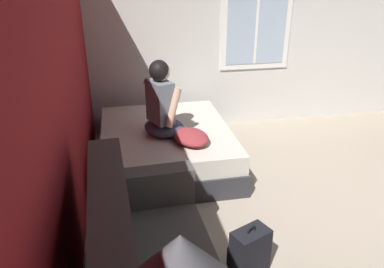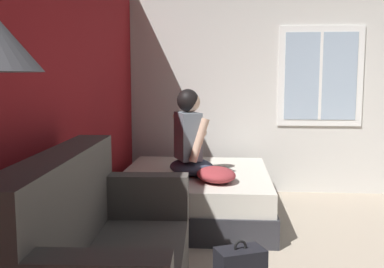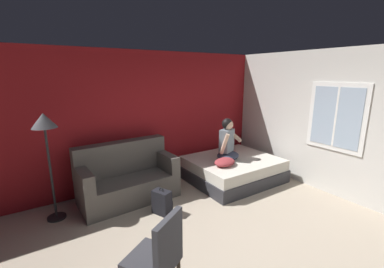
{
  "view_description": "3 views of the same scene",
  "coord_description": "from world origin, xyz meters",
  "px_view_note": "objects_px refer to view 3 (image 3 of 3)",
  "views": [
    {
      "loc": [
        -2.56,
        2.37,
        2.3
      ],
      "look_at": [
        0.61,
        1.74,
        0.82
      ],
      "focal_mm": 35.0,
      "sensor_mm": 36.0,
      "label": 1
    },
    {
      "loc": [
        -3.08,
        1.55,
        1.46
      ],
      "look_at": [
        0.57,
        1.84,
        1.01
      ],
      "focal_mm": 42.0,
      "sensor_mm": 36.0,
      "label": 2
    },
    {
      "loc": [
        -2.04,
        -2.02,
        2.27
      ],
      "look_at": [
        0.53,
        1.93,
        1.14
      ],
      "focal_mm": 24.0,
      "sensor_mm": 36.0,
      "label": 3
    }
  ],
  "objects_px": {
    "person_seated": "(228,143)",
    "cell_phone": "(223,165)",
    "side_chair": "(158,256)",
    "backpack": "(162,202)",
    "couch": "(127,178)",
    "throw_pillow": "(225,162)",
    "floor_lamp": "(45,131)",
    "bed": "(233,169)"
  },
  "relations": [
    {
      "from": "person_seated",
      "to": "cell_phone",
      "type": "height_order",
      "value": "person_seated"
    },
    {
      "from": "side_chair",
      "to": "backpack",
      "type": "bearing_deg",
      "value": 62.12
    },
    {
      "from": "cell_phone",
      "to": "couch",
      "type": "bearing_deg",
      "value": -144.16
    },
    {
      "from": "throw_pillow",
      "to": "cell_phone",
      "type": "xyz_separation_m",
      "value": [
        -0.01,
        0.03,
        -0.07
      ]
    },
    {
      "from": "side_chair",
      "to": "floor_lamp",
      "type": "height_order",
      "value": "floor_lamp"
    },
    {
      "from": "bed",
      "to": "throw_pillow",
      "type": "height_order",
      "value": "throw_pillow"
    },
    {
      "from": "side_chair",
      "to": "floor_lamp",
      "type": "distance_m",
      "value": 2.55
    },
    {
      "from": "bed",
      "to": "side_chair",
      "type": "bearing_deg",
      "value": -144.71
    },
    {
      "from": "throw_pillow",
      "to": "floor_lamp",
      "type": "height_order",
      "value": "floor_lamp"
    },
    {
      "from": "side_chair",
      "to": "cell_phone",
      "type": "xyz_separation_m",
      "value": [
        2.26,
        1.71,
        -0.05
      ]
    },
    {
      "from": "couch",
      "to": "person_seated",
      "type": "bearing_deg",
      "value": -9.48
    },
    {
      "from": "couch",
      "to": "side_chair",
      "type": "distance_m",
      "value": 2.36
    },
    {
      "from": "side_chair",
      "to": "throw_pillow",
      "type": "distance_m",
      "value": 2.82
    },
    {
      "from": "couch",
      "to": "backpack",
      "type": "distance_m",
      "value": 0.89
    },
    {
      "from": "side_chair",
      "to": "cell_phone",
      "type": "distance_m",
      "value": 2.83
    },
    {
      "from": "person_seated",
      "to": "backpack",
      "type": "distance_m",
      "value": 1.95
    },
    {
      "from": "throw_pillow",
      "to": "backpack",
      "type": "bearing_deg",
      "value": -172.81
    },
    {
      "from": "backpack",
      "to": "throw_pillow",
      "type": "bearing_deg",
      "value": 7.19
    },
    {
      "from": "couch",
      "to": "throw_pillow",
      "type": "distance_m",
      "value": 1.89
    },
    {
      "from": "floor_lamp",
      "to": "couch",
      "type": "bearing_deg",
      "value": 1.02
    },
    {
      "from": "couch",
      "to": "floor_lamp",
      "type": "relative_size",
      "value": 1.02
    },
    {
      "from": "throw_pillow",
      "to": "cell_phone",
      "type": "height_order",
      "value": "throw_pillow"
    },
    {
      "from": "cell_phone",
      "to": "person_seated",
      "type": "bearing_deg",
      "value": 92.65
    },
    {
      "from": "backpack",
      "to": "throw_pillow",
      "type": "xyz_separation_m",
      "value": [
        1.48,
        0.19,
        0.36
      ]
    },
    {
      "from": "couch",
      "to": "backpack",
      "type": "relative_size",
      "value": 3.79
    },
    {
      "from": "person_seated",
      "to": "backpack",
      "type": "bearing_deg",
      "value": -165.41
    },
    {
      "from": "couch",
      "to": "backpack",
      "type": "bearing_deg",
      "value": -69.79
    },
    {
      "from": "person_seated",
      "to": "throw_pillow",
      "type": "bearing_deg",
      "value": -137.54
    },
    {
      "from": "couch",
      "to": "cell_phone",
      "type": "distance_m",
      "value": 1.87
    },
    {
      "from": "throw_pillow",
      "to": "cell_phone",
      "type": "relative_size",
      "value": 3.33
    },
    {
      "from": "side_chair",
      "to": "bed",
      "type": "bearing_deg",
      "value": 35.29
    },
    {
      "from": "backpack",
      "to": "floor_lamp",
      "type": "relative_size",
      "value": 0.27
    },
    {
      "from": "couch",
      "to": "side_chair",
      "type": "xyz_separation_m",
      "value": [
        -0.49,
        -2.3,
        0.14
      ]
    },
    {
      "from": "backpack",
      "to": "person_seated",
      "type": "bearing_deg",
      "value": 14.59
    },
    {
      "from": "bed",
      "to": "backpack",
      "type": "height_order",
      "value": "bed"
    },
    {
      "from": "backpack",
      "to": "couch",
      "type": "bearing_deg",
      "value": 110.21
    },
    {
      "from": "throw_pillow",
      "to": "bed",
      "type": "bearing_deg",
      "value": 28.13
    },
    {
      "from": "backpack",
      "to": "floor_lamp",
      "type": "distance_m",
      "value": 2.09
    },
    {
      "from": "person_seated",
      "to": "floor_lamp",
      "type": "relative_size",
      "value": 0.51
    },
    {
      "from": "side_chair",
      "to": "backpack",
      "type": "distance_m",
      "value": 1.72
    },
    {
      "from": "bed",
      "to": "cell_phone",
      "type": "relative_size",
      "value": 12.77
    },
    {
      "from": "backpack",
      "to": "side_chair",
      "type": "bearing_deg",
      "value": -117.88
    }
  ]
}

